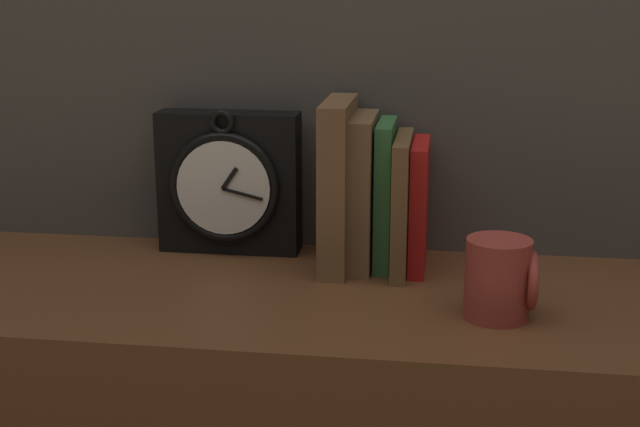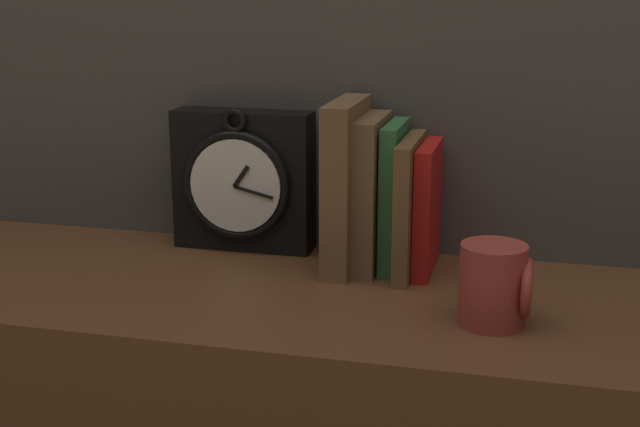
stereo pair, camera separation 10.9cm
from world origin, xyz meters
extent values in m
cube|color=black|center=(-0.15, 0.16, 1.04)|extent=(0.20, 0.05, 0.20)
torus|color=black|center=(-0.15, 0.12, 1.04)|extent=(0.16, 0.01, 0.16)
cylinder|color=white|center=(-0.15, 0.12, 1.04)|extent=(0.13, 0.01, 0.13)
cube|color=black|center=(-0.14, 0.12, 1.06)|extent=(0.03, 0.00, 0.03)
cube|color=black|center=(-0.12, 0.12, 1.03)|extent=(0.06, 0.00, 0.02)
torus|color=black|center=(-0.15, 0.12, 1.13)|extent=(0.03, 0.01, 0.03)
cube|color=brown|center=(0.01, 0.11, 1.05)|extent=(0.04, 0.15, 0.23)
cube|color=brown|center=(0.04, 0.12, 1.04)|extent=(0.03, 0.13, 0.20)
cube|color=#316735|center=(0.07, 0.12, 1.04)|extent=(0.02, 0.12, 0.20)
cube|color=brown|center=(0.09, 0.11, 1.03)|extent=(0.02, 0.15, 0.18)
cube|color=red|center=(0.12, 0.12, 1.03)|extent=(0.02, 0.13, 0.17)
cylinder|color=#9E382D|center=(0.21, -0.05, 0.99)|extent=(0.08, 0.08, 0.09)
torus|color=#9E382D|center=(0.25, -0.05, 0.99)|extent=(0.01, 0.07, 0.07)
camera|label=1|loc=(0.15, -1.04, 1.33)|focal=50.00mm
camera|label=2|loc=(0.26, -1.02, 1.33)|focal=50.00mm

